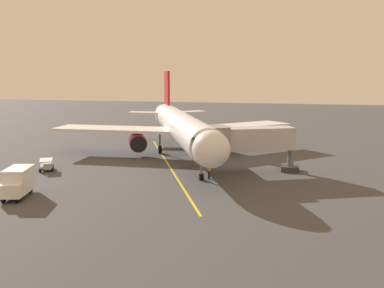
{
  "coord_description": "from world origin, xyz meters",
  "views": [
    {
      "loc": [
        -14.38,
        58.26,
        11.22
      ],
      "look_at": [
        -2.23,
        8.07,
        3.0
      ],
      "focal_mm": 41.94,
      "sensor_mm": 36.0,
      "label": 1
    }
  ],
  "objects_px": {
    "airplane": "(181,127)",
    "baggage_cart_near_nose": "(46,165)",
    "ground_crew_marshaller": "(209,171)",
    "jet_bridge": "(244,140)",
    "box_truck_portside": "(17,182)"
  },
  "relations": [
    {
      "from": "box_truck_portside",
      "to": "baggage_cart_near_nose",
      "type": "bearing_deg",
      "value": -71.23
    },
    {
      "from": "baggage_cart_near_nose",
      "to": "airplane",
      "type": "bearing_deg",
      "value": -136.68
    },
    {
      "from": "ground_crew_marshaller",
      "to": "box_truck_portside",
      "type": "xyz_separation_m",
      "value": [
        15.6,
        10.95,
        0.5
      ]
    },
    {
      "from": "baggage_cart_near_nose",
      "to": "box_truck_portside",
      "type": "height_order",
      "value": "box_truck_portside"
    },
    {
      "from": "ground_crew_marshaller",
      "to": "baggage_cart_near_nose",
      "type": "relative_size",
      "value": 0.58
    },
    {
      "from": "baggage_cart_near_nose",
      "to": "box_truck_portside",
      "type": "relative_size",
      "value": 0.6
    },
    {
      "from": "jet_bridge",
      "to": "baggage_cart_near_nose",
      "type": "height_order",
      "value": "jet_bridge"
    },
    {
      "from": "jet_bridge",
      "to": "ground_crew_marshaller",
      "type": "distance_m",
      "value": 5.72
    },
    {
      "from": "ground_crew_marshaller",
      "to": "baggage_cart_near_nose",
      "type": "bearing_deg",
      "value": 0.82
    },
    {
      "from": "jet_bridge",
      "to": "box_truck_portside",
      "type": "bearing_deg",
      "value": 38.12
    },
    {
      "from": "jet_bridge",
      "to": "baggage_cart_near_nose",
      "type": "distance_m",
      "value": 22.99
    },
    {
      "from": "airplane",
      "to": "baggage_cart_near_nose",
      "type": "bearing_deg",
      "value": 43.32
    },
    {
      "from": "ground_crew_marshaller",
      "to": "jet_bridge",
      "type": "bearing_deg",
      "value": -130.07
    },
    {
      "from": "ground_crew_marshaller",
      "to": "baggage_cart_near_nose",
      "type": "xyz_separation_m",
      "value": [
        19.23,
        0.27,
        -0.23
      ]
    },
    {
      "from": "baggage_cart_near_nose",
      "to": "box_truck_portside",
      "type": "bearing_deg",
      "value": 108.77
    }
  ]
}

